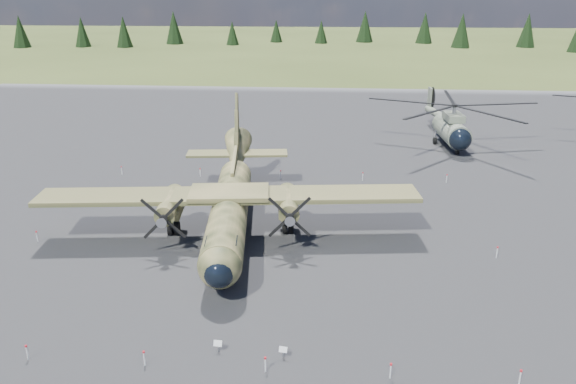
{
  "coord_description": "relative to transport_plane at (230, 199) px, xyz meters",
  "views": [
    {
      "loc": [
        4.91,
        -35.99,
        17.53
      ],
      "look_at": [
        1.85,
        2.0,
        3.71
      ],
      "focal_mm": 35.0,
      "sensor_mm": 36.0,
      "label": 1
    }
  ],
  "objects": [
    {
      "name": "info_placard_left",
      "position": [
        1.98,
        -15.16,
        -2.18
      ],
      "size": [
        0.45,
        0.23,
        0.69
      ],
      "rotation": [
        0.0,
        0.0,
        -0.1
      ],
      "color": "gray",
      "rests_on": "ground"
    },
    {
      "name": "ground",
      "position": [
        2.58,
        -3.04,
        -2.64
      ],
      "size": [
        500.0,
        500.0,
        0.0
      ],
      "primitive_type": "plane",
      "color": "#4E5A28",
      "rests_on": "ground"
    },
    {
      "name": "treeline",
      "position": [
        -4.41,
        -4.86,
        2.17
      ],
      "size": [
        339.67,
        337.39,
        10.89
      ],
      "color": "black",
      "rests_on": "ground"
    },
    {
      "name": "info_placard_right",
      "position": [
        5.34,
        -15.39,
        -2.2
      ],
      "size": [
        0.45,
        0.25,
        0.66
      ],
      "rotation": [
        0.0,
        0.0,
        -0.18
      ],
      "color": "gray",
      "rests_on": "ground"
    },
    {
      "name": "barrier_fence",
      "position": [
        2.12,
        -3.12,
        -2.14
      ],
      "size": [
        33.12,
        29.62,
        0.85
      ],
      "color": "white",
      "rests_on": "ground"
    },
    {
      "name": "transport_plane",
      "position": [
        0.0,
        0.0,
        0.0
      ],
      "size": [
        27.96,
        25.28,
        9.2
      ],
      "rotation": [
        0.0,
        0.0,
        0.11
      ],
      "color": "#30371E",
      "rests_on": "ground"
    },
    {
      "name": "apron",
      "position": [
        2.58,
        6.96,
        -2.64
      ],
      "size": [
        120.0,
        120.0,
        0.04
      ],
      "primitive_type": "cube",
      "color": "#515256",
      "rests_on": "ground"
    },
    {
      "name": "helicopter_near",
      "position": [
        21.31,
        26.15,
        1.02
      ],
      "size": [
        21.55,
        24.6,
        5.16
      ],
      "rotation": [
        0.0,
        0.0,
        0.06
      ],
      "color": "gray",
      "rests_on": "ground"
    }
  ]
}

